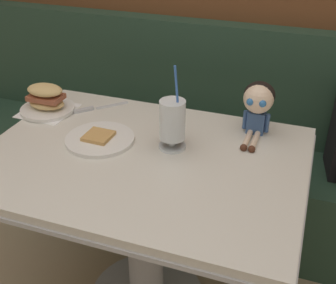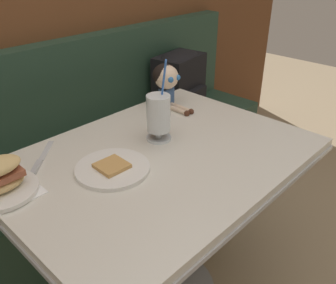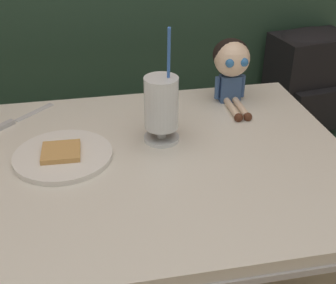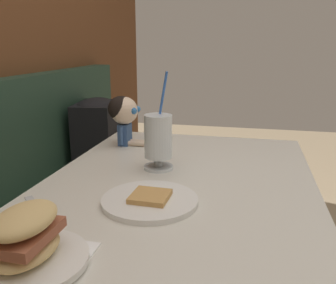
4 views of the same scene
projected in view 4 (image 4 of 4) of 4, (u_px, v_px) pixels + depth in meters
name	position (u px, v px, depth m)	size (l,w,h in m)	color
booth_bench	(12.00, 270.00, 1.34)	(2.60, 0.48, 1.00)	#233D2D
diner_table	(179.00, 237.00, 1.15)	(1.11, 0.81, 0.74)	silver
toast_plate	(150.00, 200.00, 0.94)	(0.25, 0.25, 0.03)	white
milkshake_glass	(158.00, 139.00, 1.17)	(0.10, 0.10, 0.31)	silver
sandwich_plate	(27.00, 243.00, 0.66)	(0.22, 0.22, 0.12)	white
butter_knife	(43.00, 219.00, 0.84)	(0.18, 0.18, 0.01)	silver
seated_doll	(124.00, 113.00, 1.44)	(0.11, 0.22, 0.20)	#385689
backpack	(98.00, 134.00, 1.98)	(0.33, 0.28, 0.41)	black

